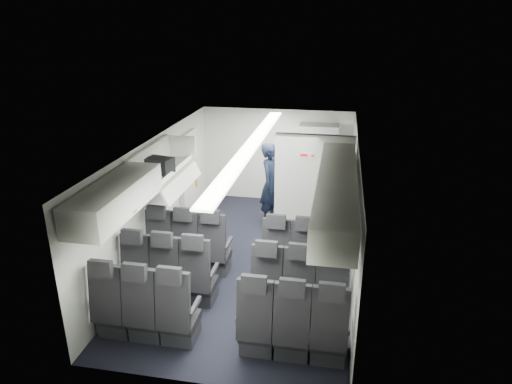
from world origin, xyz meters
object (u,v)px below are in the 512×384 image
(seat_row_front, at_px, (246,254))
(flight_attendant, at_px, (271,184))
(galley_unit, at_px, (317,167))
(carry_on_bag, at_px, (159,165))
(seat_row_rear, at_px, (217,321))
(boarding_door, at_px, (189,176))
(seat_row_mid, at_px, (233,283))

(seat_row_front, distance_m, flight_attendant, 2.24)
(galley_unit, relative_size, flight_attendant, 1.10)
(flight_attendant, bearing_deg, carry_on_bag, 158.16)
(galley_unit, xyz_separation_m, carry_on_bag, (-2.37, -3.16, 0.87))
(flight_attendant, bearing_deg, seat_row_rear, -167.38)
(seat_row_front, xyz_separation_m, boarding_door, (-1.64, 2.09, 0.55))
(flight_attendant, distance_m, carry_on_bag, 2.75)
(seat_row_front, height_order, flight_attendant, flight_attendant)
(seat_row_front, bearing_deg, carry_on_bag, 176.06)
(galley_unit, bearing_deg, boarding_door, -155.72)
(seat_row_front, xyz_separation_m, seat_row_rear, (0.00, -1.80, 0.00))
(seat_row_mid, bearing_deg, boarding_door, 118.77)
(seat_row_rear, height_order, galley_unit, galley_unit)
(seat_row_front, height_order, carry_on_bag, carry_on_bag)
(carry_on_bag, bearing_deg, seat_row_mid, -23.13)
(seat_row_rear, xyz_separation_m, boarding_door, (-1.64, 3.89, 0.55))
(seat_row_front, bearing_deg, galley_unit, 73.72)
(carry_on_bag, bearing_deg, boarding_door, 108.17)
(galley_unit, bearing_deg, seat_row_mid, -102.88)
(seat_row_rear, height_order, carry_on_bag, carry_on_bag)
(seat_row_rear, xyz_separation_m, flight_attendant, (0.08, 3.99, 0.46))
(flight_attendant, bearing_deg, seat_row_front, -168.28)
(seat_row_front, relative_size, carry_on_bag, 8.01)
(galley_unit, distance_m, flight_attendant, 1.38)
(seat_row_mid, height_order, boarding_door, boarding_door)
(seat_row_front, height_order, galley_unit, galley_unit)
(seat_row_rear, relative_size, carry_on_bag, 8.01)
(seat_row_front, distance_m, seat_row_mid, 0.90)
(seat_row_mid, bearing_deg, flight_attendant, 88.58)
(flight_attendant, height_order, carry_on_bag, carry_on_bag)
(seat_row_rear, relative_size, flight_attendant, 1.93)
(seat_row_rear, xyz_separation_m, carry_on_bag, (-1.42, 1.90, 1.42))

